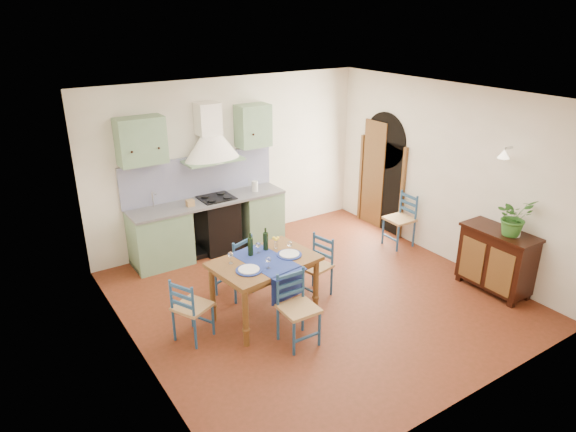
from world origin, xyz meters
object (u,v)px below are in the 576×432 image
object	(u,v)px
dining_table	(265,267)
chair_near	(297,308)
sideboard	(496,258)
potted_plant	(514,217)

from	to	relation	value
dining_table	chair_near	size ratio (longest dim) A/B	1.55
sideboard	potted_plant	bearing A→B (deg)	-91.64
dining_table	chair_near	distance (m)	0.74
dining_table	sideboard	world-z (taller)	dining_table
chair_near	sideboard	distance (m)	3.12
chair_near	potted_plant	world-z (taller)	potted_plant
chair_near	potted_plant	distance (m)	3.23
sideboard	chair_near	bearing A→B (deg)	170.21
dining_table	sideboard	xyz separation A→B (m)	(3.10, -1.22, -0.23)
dining_table	chair_near	xyz separation A→B (m)	(0.03, -0.69, -0.27)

